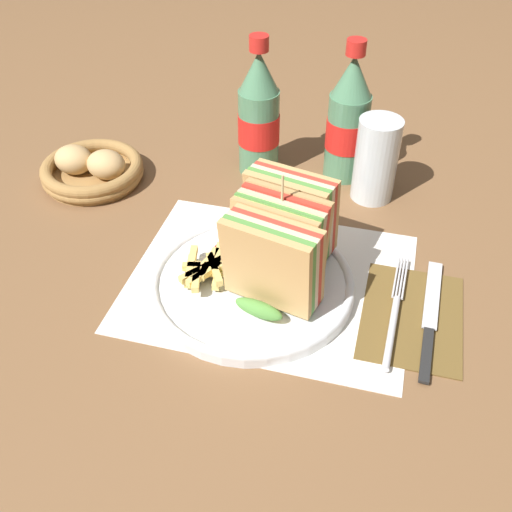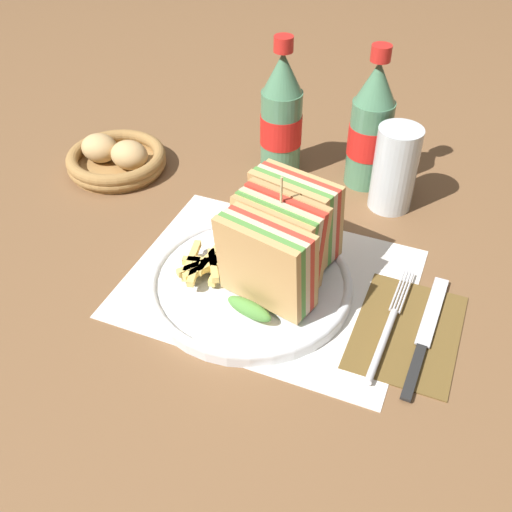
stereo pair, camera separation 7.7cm
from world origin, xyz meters
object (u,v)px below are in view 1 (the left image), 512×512
(club_sandwich, at_px, (281,239))
(knife, at_px, (430,318))
(bread_basket, at_px, (92,170))
(coke_bottle_far, at_px, (348,122))
(plate_main, at_px, (252,283))
(glass_near, at_px, (376,160))
(fork, at_px, (393,320))
(coke_bottle_near, at_px, (259,117))

(club_sandwich, distance_m, knife, 0.21)
(bread_basket, bearing_deg, coke_bottle_far, 17.30)
(bread_basket, bearing_deg, knife, -18.59)
(plate_main, xyz_separation_m, glass_near, (0.13, 0.25, 0.06))
(plate_main, height_order, glass_near, glass_near)
(fork, xyz_separation_m, bread_basket, (-0.50, 0.20, 0.01))
(glass_near, bearing_deg, coke_bottle_far, 136.32)
(club_sandwich, relative_size, fork, 1.00)
(glass_near, bearing_deg, bread_basket, -170.85)
(knife, height_order, glass_near, glass_near)
(fork, bearing_deg, plate_main, 176.12)
(plate_main, distance_m, bread_basket, 0.37)
(club_sandwich, xyz_separation_m, coke_bottle_far, (0.04, 0.28, 0.02))
(coke_bottle_far, bearing_deg, plate_main, -103.53)
(coke_bottle_far, distance_m, bread_basket, 0.42)
(plate_main, relative_size, club_sandwich, 1.34)
(coke_bottle_far, relative_size, glass_near, 1.71)
(club_sandwich, bearing_deg, bread_basket, 155.11)
(fork, height_order, coke_bottle_near, coke_bottle_near)
(coke_bottle_near, bearing_deg, coke_bottle_far, 8.41)
(plate_main, bearing_deg, glass_near, 63.63)
(knife, bearing_deg, coke_bottle_far, 118.41)
(fork, height_order, glass_near, glass_near)
(fork, bearing_deg, knife, 22.66)
(coke_bottle_far, bearing_deg, coke_bottle_near, -171.59)
(club_sandwich, bearing_deg, knife, -6.15)
(knife, xyz_separation_m, coke_bottle_near, (-0.29, 0.29, 0.09))
(fork, height_order, bread_basket, bread_basket)
(coke_bottle_near, bearing_deg, glass_near, -8.86)
(club_sandwich, relative_size, glass_near, 1.51)
(club_sandwich, height_order, fork, club_sandwich)
(club_sandwich, distance_m, coke_bottle_far, 0.29)
(coke_bottle_near, relative_size, glass_near, 1.71)
(glass_near, bearing_deg, knife, -68.29)
(plate_main, bearing_deg, knife, -0.23)
(plate_main, distance_m, glass_near, 0.29)
(knife, bearing_deg, fork, -157.34)
(knife, bearing_deg, coke_bottle_near, 137.40)
(fork, distance_m, glass_near, 0.28)
(coke_bottle_far, height_order, glass_near, coke_bottle_far)
(fork, distance_m, coke_bottle_near, 0.40)
(fork, xyz_separation_m, knife, (0.04, 0.02, -0.00))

